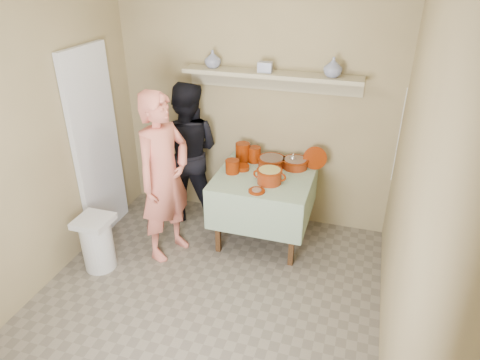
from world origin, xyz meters
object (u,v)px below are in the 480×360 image
(person_cook, at_px, (164,178))
(trash_bin, at_px, (97,243))
(cazuela_rice, at_px, (269,175))
(serving_table, at_px, (264,185))
(person_helper, at_px, (187,152))

(person_cook, relative_size, trash_bin, 3.04)
(cazuela_rice, bearing_deg, trash_bin, -151.45)
(serving_table, distance_m, cazuela_rice, 0.27)
(person_cook, height_order, cazuela_rice, person_cook)
(person_helper, bearing_deg, trash_bin, 58.54)
(person_cook, relative_size, cazuela_rice, 5.16)
(cazuela_rice, bearing_deg, person_helper, 160.54)
(person_helper, relative_size, trash_bin, 2.84)
(person_cook, height_order, person_helper, person_cook)
(cazuela_rice, relative_size, trash_bin, 0.59)
(person_helper, xyz_separation_m, serving_table, (0.95, -0.21, -0.15))
(person_helper, distance_m, trash_bin, 1.36)
(person_cook, xyz_separation_m, cazuela_rice, (0.94, 0.37, -0.01))
(person_cook, bearing_deg, trash_bin, 148.12)
(person_cook, distance_m, trash_bin, 0.90)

